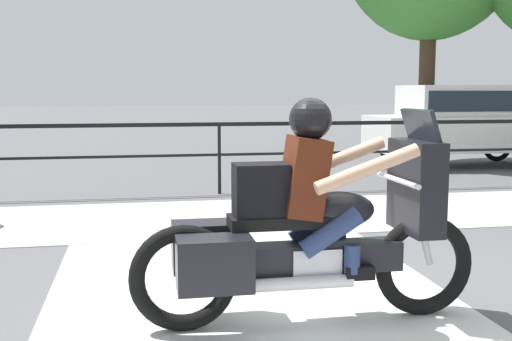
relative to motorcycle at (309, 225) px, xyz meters
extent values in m
plane|color=#565659|center=(0.10, 0.39, -0.69)|extent=(120.00, 120.00, 0.00)
cube|color=#B7B2A8|center=(0.10, 3.79, -0.69)|extent=(44.00, 2.40, 0.01)
cube|color=silver|center=(-0.29, 0.19, -0.69)|extent=(3.14, 6.00, 0.01)
cube|color=black|center=(0.10, 5.61, 0.39)|extent=(36.00, 0.04, 0.06)
cube|color=black|center=(0.10, 5.61, -0.08)|extent=(36.00, 0.03, 0.04)
cylinder|color=black|center=(0.10, 5.61, -0.14)|extent=(0.05, 0.05, 1.11)
torus|color=black|center=(0.86, 0.00, -0.33)|extent=(0.73, 0.11, 0.73)
torus|color=black|center=(-0.86, 0.00, -0.33)|extent=(0.73, 0.11, 0.73)
cube|color=black|center=(0.00, 0.00, -0.23)|extent=(1.30, 0.22, 0.20)
cube|color=silver|center=(0.03, 0.00, -0.28)|extent=(0.34, 0.26, 0.26)
ellipsoid|color=black|center=(0.21, 0.00, 0.09)|extent=(0.52, 0.30, 0.26)
cube|color=black|center=(-0.17, 0.00, 0.03)|extent=(0.76, 0.28, 0.08)
cube|color=black|center=(0.78, 0.00, 0.24)|extent=(0.20, 0.57, 0.65)
cube|color=#1E232B|center=(0.80, 0.00, 0.67)|extent=(0.10, 0.49, 0.24)
cylinder|color=silver|center=(0.64, 0.00, 0.29)|extent=(0.04, 0.70, 0.04)
cylinder|color=silver|center=(-0.21, -0.16, -0.36)|extent=(0.94, 0.09, 0.09)
cube|color=black|center=(-0.68, -0.24, -0.18)|extent=(0.48, 0.28, 0.34)
cube|color=black|center=(-0.68, 0.24, -0.18)|extent=(0.48, 0.28, 0.34)
cylinder|color=silver|center=(0.83, 0.00, -0.04)|extent=(0.19, 0.06, 0.57)
cube|color=#4C1E0F|center=(-0.03, 0.00, 0.33)|extent=(0.31, 0.36, 0.56)
sphere|color=tan|center=(0.01, 0.00, 0.70)|extent=(0.23, 0.23, 0.23)
sphere|color=black|center=(0.01, 0.00, 0.72)|extent=(0.29, 0.29, 0.29)
cylinder|color=navy|center=(0.12, -0.15, -0.03)|extent=(0.44, 0.13, 0.34)
cylinder|color=navy|center=(0.27, -0.15, -0.21)|extent=(0.11, 0.11, 0.19)
cube|color=black|center=(0.32, -0.15, -0.31)|extent=(0.20, 0.10, 0.09)
cylinder|color=navy|center=(0.12, 0.15, -0.03)|extent=(0.44, 0.13, 0.34)
cylinder|color=navy|center=(0.27, 0.15, -0.21)|extent=(0.11, 0.11, 0.19)
cube|color=black|center=(0.32, 0.15, -0.31)|extent=(0.20, 0.10, 0.09)
cylinder|color=tan|center=(0.30, -0.30, 0.41)|extent=(0.70, 0.09, 0.32)
cylinder|color=tan|center=(0.30, 0.30, 0.41)|extent=(0.70, 0.09, 0.32)
cube|color=black|center=(-0.33, 0.00, 0.25)|extent=(0.36, 0.25, 0.37)
cube|color=silver|center=(5.61, 8.20, 0.02)|extent=(3.95, 1.65, 0.71)
cube|color=silver|center=(5.37, 8.20, 0.69)|extent=(2.06, 1.46, 0.63)
cube|color=#19232D|center=(6.38, 8.20, 0.69)|extent=(0.04, 1.29, 0.50)
cube|color=#19232D|center=(5.37, 8.20, 0.69)|extent=(1.89, 1.49, 0.41)
torus|color=black|center=(6.83, 8.96, -0.34)|extent=(0.71, 0.11, 0.71)
torus|color=black|center=(4.38, 7.44, -0.34)|extent=(0.71, 0.11, 0.71)
torus|color=black|center=(4.38, 8.96, -0.34)|extent=(0.71, 0.11, 0.71)
cylinder|color=#473323|center=(5.10, 9.01, 0.90)|extent=(0.35, 0.35, 3.19)
camera|label=1|loc=(-1.14, -4.17, 0.92)|focal=45.00mm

